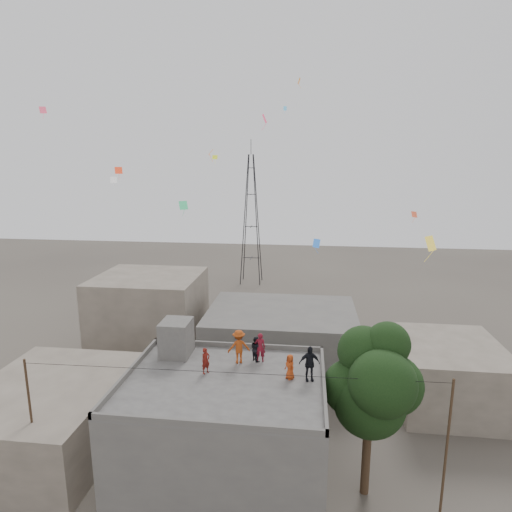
{
  "coord_description": "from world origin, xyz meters",
  "views": [
    {
      "loc": [
        3.98,
        -19.13,
        16.59
      ],
      "look_at": [
        1.21,
        3.32,
        11.76
      ],
      "focal_mm": 30.0,
      "sensor_mm": 36.0,
      "label": 1
    }
  ],
  "objects_px": {
    "person_red_adult": "(260,347)",
    "stair_head_box": "(176,338)",
    "tree": "(374,384)",
    "person_dark_adult": "(309,363)",
    "transmission_tower": "(251,220)"
  },
  "relations": [
    {
      "from": "person_red_adult",
      "to": "stair_head_box",
      "type": "bearing_deg",
      "value": -9.8
    },
    {
      "from": "stair_head_box",
      "to": "tree",
      "type": "distance_m",
      "value": 10.8
    },
    {
      "from": "stair_head_box",
      "to": "person_red_adult",
      "type": "bearing_deg",
      "value": -3.16
    },
    {
      "from": "person_red_adult",
      "to": "person_dark_adult",
      "type": "distance_m",
      "value": 3.19
    },
    {
      "from": "person_red_adult",
      "to": "person_dark_adult",
      "type": "xyz_separation_m",
      "value": [
        2.66,
        -1.77,
        0.08
      ]
    },
    {
      "from": "stair_head_box",
      "to": "tree",
      "type": "height_order",
      "value": "tree"
    },
    {
      "from": "stair_head_box",
      "to": "person_dark_adult",
      "type": "relative_size",
      "value": 1.12
    },
    {
      "from": "person_red_adult",
      "to": "person_dark_adult",
      "type": "bearing_deg",
      "value": 139.68
    },
    {
      "from": "transmission_tower",
      "to": "person_dark_adult",
      "type": "height_order",
      "value": "transmission_tower"
    },
    {
      "from": "transmission_tower",
      "to": "stair_head_box",
      "type": "bearing_deg",
      "value": -88.77
    },
    {
      "from": "tree",
      "to": "person_red_adult",
      "type": "height_order",
      "value": "tree"
    },
    {
      "from": "person_dark_adult",
      "to": "transmission_tower",
      "type": "bearing_deg",
      "value": 90.59
    },
    {
      "from": "tree",
      "to": "person_red_adult",
      "type": "relative_size",
      "value": 5.6
    },
    {
      "from": "tree",
      "to": "transmission_tower",
      "type": "xyz_separation_m",
      "value": [
        -11.37,
        39.4,
        2.97
      ]
    },
    {
      "from": "tree",
      "to": "person_dark_adult",
      "type": "distance_m",
      "value": 3.28
    }
  ]
}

